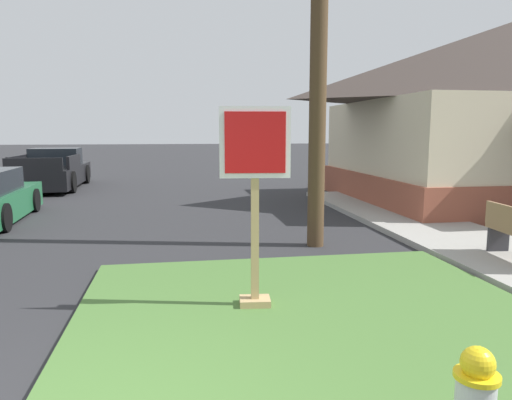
# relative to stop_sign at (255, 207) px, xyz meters

# --- Properties ---
(grass_corner_patch) EXTENTS (5.34, 5.92, 0.08)m
(grass_corner_patch) POSITION_rel_stop_sign_xyz_m (0.61, -0.90, -1.21)
(grass_corner_patch) COLOR #477033
(grass_corner_patch) RESTS_ON ground
(sidewalk_strip) EXTENTS (2.20, 14.37, 0.12)m
(sidewalk_strip) POSITION_rel_stop_sign_xyz_m (4.47, 2.69, -1.19)
(sidewalk_strip) COLOR #9E9B93
(sidewalk_strip) RESTS_ON ground
(stop_sign) EXTENTS (0.80, 0.31, 2.32)m
(stop_sign) POSITION_rel_stop_sign_xyz_m (0.00, 0.00, 0.00)
(stop_sign) COLOR tan
(stop_sign) RESTS_ON grass_corner_patch
(manhole_cover) EXTENTS (0.70, 0.70, 0.02)m
(manhole_cover) POSITION_rel_stop_sign_xyz_m (-1.33, -0.21, -1.25)
(manhole_cover) COLOR black
(manhole_cover) RESTS_ON ground
(pickup_truck_black) EXTENTS (2.23, 5.34, 1.48)m
(pickup_truck_black) POSITION_rel_stop_sign_xyz_m (-5.48, 13.54, -0.64)
(pickup_truck_black) COLOR black
(pickup_truck_black) RESTS_ON ground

